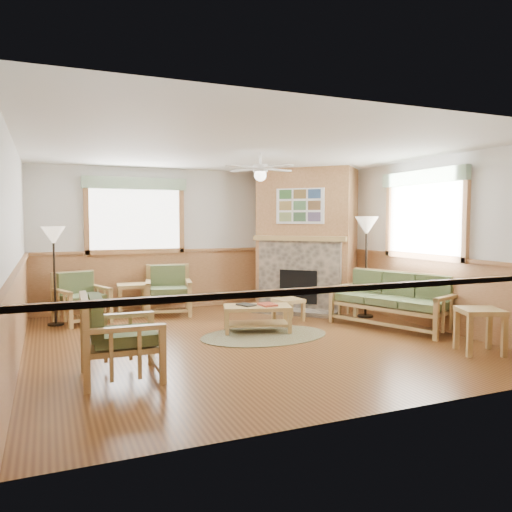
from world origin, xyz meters
name	(u,v)px	position (x,y,z in m)	size (l,w,h in m)	color
floor	(249,340)	(0.00, 0.00, -0.01)	(6.00, 6.00, 0.01)	brown
ceiling	(249,149)	(0.00, 0.00, 2.70)	(6.00, 6.00, 0.01)	white
wall_back	(192,239)	(0.00, 3.00, 1.35)	(6.00, 0.02, 2.70)	silver
wall_front	(379,262)	(0.00, -3.00, 1.35)	(6.00, 0.02, 2.70)	silver
wall_left	(14,251)	(-3.00, 0.00, 1.35)	(0.02, 6.00, 2.70)	silver
wall_right	(418,242)	(3.00, 0.00, 1.35)	(0.02, 6.00, 2.70)	silver
wainscot	(249,302)	(0.00, 0.00, 0.55)	(6.00, 6.00, 1.10)	#A06C41
fireplace	(307,239)	(2.05, 2.05, 1.35)	(2.20, 2.20, 2.70)	#A06C41
window_back	(135,176)	(-1.10, 2.96, 2.53)	(1.90, 0.16, 1.50)	white
window_right	(426,169)	(2.96, -0.20, 2.53)	(0.16, 1.90, 1.50)	white
ceiling_fan	(260,156)	(0.30, 0.30, 2.66)	(1.24, 1.24, 0.36)	white
sofa	(392,300)	(2.41, -0.11, 0.44)	(0.78, 1.90, 0.87)	#A7864E
armchair_back_left	(82,298)	(-2.13, 2.22, 0.42)	(0.75, 0.75, 0.84)	#A7864E
armchair_back_right	(168,290)	(-0.62, 2.39, 0.44)	(0.79, 0.79, 0.89)	#A7864E
armchair_left	(121,336)	(-1.93, -1.08, 0.46)	(0.82, 0.82, 0.92)	#A7864E
coffee_table	(257,319)	(0.30, 0.43, 0.20)	(1.02, 0.51, 0.41)	#A7864E
end_table_chairs	(132,300)	(-1.25, 2.55, 0.29)	(0.51, 0.49, 0.57)	#A7864E
end_table_sofa	(480,331)	(2.47, -1.82, 0.29)	(0.52, 0.50, 0.58)	#A7864E
footstool	(288,310)	(1.13, 1.01, 0.19)	(0.44, 0.44, 0.38)	#A7864E
braided_rug	(264,336)	(0.29, 0.13, 0.01)	(1.94, 1.94, 0.01)	brown
floor_lamp_left	(54,276)	(-2.54, 2.17, 0.81)	(0.37, 0.37, 1.62)	black
floor_lamp_right	(366,267)	(2.55, 0.79, 0.90)	(0.41, 0.41, 1.79)	black
book_red	(267,304)	(0.45, 0.38, 0.44)	(0.22, 0.30, 0.03)	#963520
book_dark	(246,304)	(0.15, 0.50, 0.43)	(0.20, 0.27, 0.03)	black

